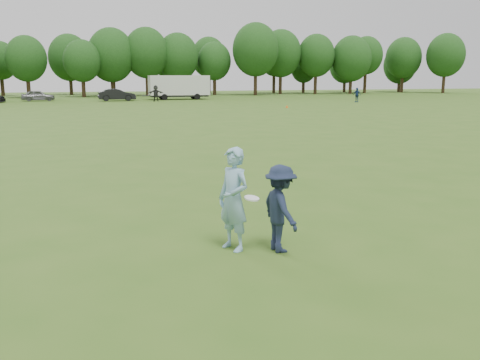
{
  "coord_description": "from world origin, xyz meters",
  "views": [
    {
      "loc": [
        -2.54,
        -8.31,
        3.09
      ],
      "look_at": [
        0.39,
        0.96,
        1.1
      ],
      "focal_mm": 38.0,
      "sensor_mm": 36.0,
      "label": 1
    }
  ],
  "objects_px": {
    "player_far_b": "(357,95)",
    "car_f": "(117,95)",
    "defender": "(280,209)",
    "cargo_trailer": "(179,86)",
    "thrower": "(234,199)",
    "player_far_d": "(156,93)",
    "car_e": "(38,96)",
    "field_cone": "(287,106)"
  },
  "relations": [
    {
      "from": "player_far_b",
      "to": "car_f",
      "type": "relative_size",
      "value": 0.37
    },
    {
      "from": "player_far_d",
      "to": "field_cone",
      "type": "xyz_separation_m",
      "value": [
        10.42,
        -17.46,
        -0.85
      ]
    },
    {
      "from": "defender",
      "to": "player_far_b",
      "type": "bearing_deg",
      "value": -36.91
    },
    {
      "from": "player_far_d",
      "to": "field_cone",
      "type": "height_order",
      "value": "player_far_d"
    },
    {
      "from": "player_far_d",
      "to": "field_cone",
      "type": "bearing_deg",
      "value": -50.41
    },
    {
      "from": "car_e",
      "to": "car_f",
      "type": "bearing_deg",
      "value": -107.04
    },
    {
      "from": "player_far_b",
      "to": "field_cone",
      "type": "bearing_deg",
      "value": -86.95
    },
    {
      "from": "player_far_b",
      "to": "defender",
      "type": "bearing_deg",
      "value": -61.41
    },
    {
      "from": "car_e",
      "to": "field_cone",
      "type": "relative_size",
      "value": 13.41
    },
    {
      "from": "defender",
      "to": "car_e",
      "type": "height_order",
      "value": "defender"
    },
    {
      "from": "cargo_trailer",
      "to": "defender",
      "type": "bearing_deg",
      "value": -99.18
    },
    {
      "from": "defender",
      "to": "car_f",
      "type": "distance_m",
      "value": 58.98
    },
    {
      "from": "car_e",
      "to": "car_f",
      "type": "distance_m",
      "value": 9.89
    },
    {
      "from": "defender",
      "to": "car_e",
      "type": "relative_size",
      "value": 0.39
    },
    {
      "from": "car_e",
      "to": "cargo_trailer",
      "type": "distance_m",
      "value": 17.94
    },
    {
      "from": "car_e",
      "to": "cargo_trailer",
      "type": "xyz_separation_m",
      "value": [
        17.88,
        -0.94,
        1.09
      ]
    },
    {
      "from": "thrower",
      "to": "cargo_trailer",
      "type": "height_order",
      "value": "cargo_trailer"
    },
    {
      "from": "thrower",
      "to": "car_f",
      "type": "distance_m",
      "value": 58.67
    },
    {
      "from": "thrower",
      "to": "defender",
      "type": "distance_m",
      "value": 0.85
    },
    {
      "from": "player_far_b",
      "to": "car_f",
      "type": "distance_m",
      "value": 30.0
    },
    {
      "from": "field_cone",
      "to": "cargo_trailer",
      "type": "height_order",
      "value": "cargo_trailer"
    },
    {
      "from": "defender",
      "to": "cargo_trailer",
      "type": "relative_size",
      "value": 0.17
    },
    {
      "from": "defender",
      "to": "cargo_trailer",
      "type": "xyz_separation_m",
      "value": [
        9.8,
        60.61,
        0.99
      ]
    },
    {
      "from": "thrower",
      "to": "car_f",
      "type": "relative_size",
      "value": 0.4
    },
    {
      "from": "car_e",
      "to": "cargo_trailer",
      "type": "relative_size",
      "value": 0.45
    },
    {
      "from": "thrower",
      "to": "player_far_d",
      "type": "xyz_separation_m",
      "value": [
        6.81,
        56.08,
        0.06
      ]
    },
    {
      "from": "thrower",
      "to": "field_cone",
      "type": "height_order",
      "value": "thrower"
    },
    {
      "from": "defender",
      "to": "player_far_d",
      "type": "relative_size",
      "value": 0.79
    },
    {
      "from": "field_cone",
      "to": "thrower",
      "type": "bearing_deg",
      "value": -114.05
    },
    {
      "from": "car_f",
      "to": "field_cone",
      "type": "height_order",
      "value": "car_f"
    },
    {
      "from": "field_cone",
      "to": "cargo_trailer",
      "type": "relative_size",
      "value": 0.03
    },
    {
      "from": "field_cone",
      "to": "defender",
      "type": "bearing_deg",
      "value": -112.91
    },
    {
      "from": "player_far_d",
      "to": "car_f",
      "type": "xyz_separation_m",
      "value": [
        -4.58,
        2.55,
        -0.23
      ]
    },
    {
      "from": "thrower",
      "to": "player_far_d",
      "type": "relative_size",
      "value": 0.94
    },
    {
      "from": "cargo_trailer",
      "to": "car_f",
      "type": "bearing_deg",
      "value": -168.81
    },
    {
      "from": "defender",
      "to": "player_far_d",
      "type": "height_order",
      "value": "player_far_d"
    },
    {
      "from": "car_e",
      "to": "cargo_trailer",
      "type": "bearing_deg",
      "value": -94.87
    },
    {
      "from": "thrower",
      "to": "defender",
      "type": "bearing_deg",
      "value": 41.08
    },
    {
      "from": "player_far_d",
      "to": "car_e",
      "type": "bearing_deg",
      "value": 168.75
    },
    {
      "from": "player_far_d",
      "to": "car_f",
      "type": "bearing_deg",
      "value": 159.64
    },
    {
      "from": "player_far_b",
      "to": "car_e",
      "type": "xyz_separation_m",
      "value": [
        -37.07,
        14.53,
        -0.19
      ]
    },
    {
      "from": "thrower",
      "to": "car_f",
      "type": "bearing_deg",
      "value": 152.1
    }
  ]
}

